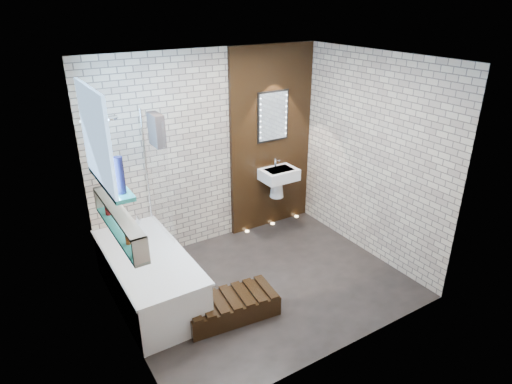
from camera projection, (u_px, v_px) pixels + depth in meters
ground at (263, 284)px, 5.28m from camera, size 3.20×3.20×0.00m
room_shell at (263, 184)px, 4.75m from camera, size 3.24×3.20×2.60m
walnut_panel at (271, 140)px, 6.19m from camera, size 1.30×0.06×2.60m
clerestory_window at (99, 146)px, 4.02m from camera, size 0.18×1.00×0.94m
display_niche at (119, 222)px, 4.17m from camera, size 0.14×1.30×0.26m
bathtub at (149, 276)px, 4.92m from camera, size 0.79×1.74×0.70m
bath_screen at (157, 176)px, 5.03m from camera, size 0.01×0.78×1.40m
towel at (157, 130)px, 4.70m from camera, size 0.10×0.27×0.35m
shower_head at (109, 118)px, 4.57m from camera, size 0.18×0.18×0.02m
washbasin at (278, 178)px, 6.25m from camera, size 0.50×0.36×0.58m
led_mirror at (273, 116)px, 6.02m from camera, size 0.50×0.02×0.70m
walnut_step at (231, 307)px, 4.71m from camera, size 1.03×0.55×0.22m
niche_bottles at (122, 229)px, 4.11m from camera, size 0.06×0.99×0.15m
sill_vases at (112, 171)px, 4.10m from camera, size 0.19×0.50×0.34m
floor_uplights at (273, 223)px, 6.67m from camera, size 0.96×0.06×0.01m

